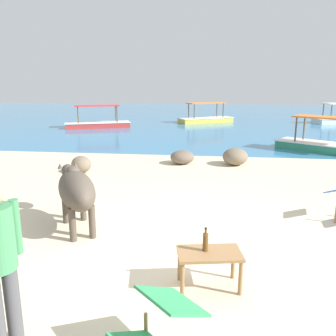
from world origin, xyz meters
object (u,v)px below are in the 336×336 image
(bottle, at_px, (205,241))
(boat_red, at_px, (98,123))
(cow, at_px, (76,189))
(deck_chair_near, at_px, (158,327))
(boat_green, at_px, (328,145))
(boat_yellow, at_px, (206,118))
(low_bench_table, at_px, (209,258))

(bottle, bearing_deg, boat_red, 112.82)
(cow, relative_size, deck_chair_near, 1.97)
(boat_red, bearing_deg, cow, -94.80)
(boat_green, height_order, boat_yellow, same)
(cow, bearing_deg, boat_red, -13.69)
(cow, height_order, bottle, cow)
(bottle, distance_m, boat_red, 16.85)
(bottle, height_order, deck_chair_near, bottle)
(deck_chair_near, height_order, boat_red, boat_red)
(cow, height_order, boat_green, boat_green)
(low_bench_table, xyz_separation_m, boat_yellow, (-0.45, 19.17, -0.13))
(bottle, distance_m, deck_chair_near, 1.37)
(cow, xyz_separation_m, bottle, (2.19, -1.46, -0.12))
(low_bench_table, distance_m, boat_green, 10.36)
(low_bench_table, bearing_deg, boat_green, 55.40)
(cow, height_order, low_bench_table, cow)
(cow, xyz_separation_m, boat_yellow, (1.78, 17.68, -0.45))
(bottle, xyz_separation_m, deck_chair_near, (-0.37, -1.30, -0.20))
(boat_yellow, bearing_deg, bottle, -120.57)
(deck_chair_near, bearing_deg, boat_green, -159.18)
(cow, relative_size, boat_green, 0.49)
(bottle, relative_size, deck_chair_near, 0.32)
(boat_green, bearing_deg, deck_chair_near, -77.53)
(bottle, distance_m, boat_green, 10.36)
(low_bench_table, xyz_separation_m, bottle, (-0.05, 0.03, 0.20))
(bottle, bearing_deg, boat_yellow, 91.21)
(cow, bearing_deg, boat_green, -69.92)
(deck_chair_near, bearing_deg, cow, -102.36)
(bottle, height_order, boat_green, boat_green)
(low_bench_table, xyz_separation_m, deck_chair_near, (-0.42, -1.27, 0.00))
(deck_chair_near, bearing_deg, boat_yellow, -135.63)
(boat_green, relative_size, boat_yellow, 0.98)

